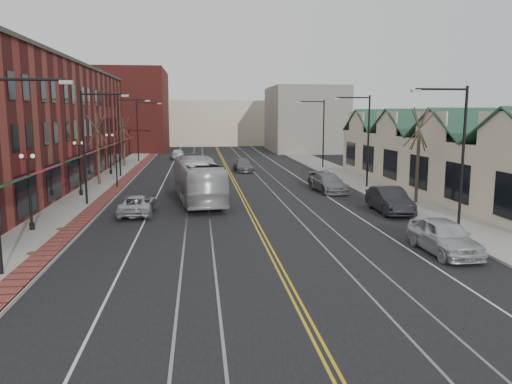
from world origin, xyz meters
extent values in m
plane|color=black|center=(0.00, 0.00, 0.00)|extent=(160.00, 160.00, 0.00)
cube|color=gray|center=(-12.00, 20.00, 0.07)|extent=(4.00, 120.00, 0.15)
cube|color=gray|center=(12.00, 20.00, 0.07)|extent=(4.00, 120.00, 0.15)
cube|color=maroon|center=(-19.00, 27.00, 5.50)|extent=(10.00, 50.00, 11.00)
cube|color=beige|center=(18.00, 20.00, 2.30)|extent=(8.00, 36.00, 4.60)
cube|color=maroon|center=(-16.00, 70.00, 7.00)|extent=(14.00, 18.00, 14.00)
cube|color=beige|center=(0.00, 85.00, 4.50)|extent=(22.00, 14.00, 9.00)
cube|color=slate|center=(15.00, 65.00, 5.50)|extent=(12.00, 16.00, 11.00)
cylinder|color=black|center=(-10.00, 0.00, 7.95)|extent=(3.00, 0.12, 0.12)
cube|color=#999999|center=(-8.50, 0.00, 7.85)|extent=(0.50, 0.25, 0.15)
cylinder|color=black|center=(-11.50, 16.00, 4.15)|extent=(0.16, 0.16, 8.00)
cylinder|color=black|center=(-10.00, 16.00, 7.95)|extent=(3.00, 0.12, 0.12)
cube|color=#999999|center=(-8.50, 16.00, 7.85)|extent=(0.50, 0.25, 0.15)
cylinder|color=black|center=(-11.50, 32.00, 4.15)|extent=(0.16, 0.16, 8.00)
cylinder|color=black|center=(-10.00, 32.00, 7.95)|extent=(3.00, 0.12, 0.12)
cube|color=#999999|center=(-8.50, 32.00, 7.85)|extent=(0.50, 0.25, 0.15)
cylinder|color=black|center=(-11.50, 48.00, 4.15)|extent=(0.16, 0.16, 8.00)
cylinder|color=black|center=(-10.00, 48.00, 7.95)|extent=(3.00, 0.12, 0.12)
cube|color=#999999|center=(-8.50, 48.00, 7.85)|extent=(0.50, 0.25, 0.15)
cylinder|color=black|center=(11.50, 6.00, 4.15)|extent=(0.16, 0.16, 8.00)
cylinder|color=black|center=(10.00, 6.00, 7.95)|extent=(3.00, 0.12, 0.12)
cube|color=#999999|center=(8.50, 6.00, 7.85)|extent=(0.50, 0.25, 0.15)
cylinder|color=black|center=(11.50, 22.00, 4.15)|extent=(0.16, 0.16, 8.00)
cylinder|color=black|center=(10.00, 22.00, 7.95)|extent=(3.00, 0.12, 0.12)
cube|color=#999999|center=(8.50, 22.00, 7.85)|extent=(0.50, 0.25, 0.15)
cylinder|color=black|center=(11.50, 38.00, 4.15)|extent=(0.16, 0.16, 8.00)
cylinder|color=black|center=(10.00, 38.00, 7.95)|extent=(3.00, 0.12, 0.12)
cube|color=#999999|center=(8.50, 38.00, 7.85)|extent=(0.50, 0.25, 0.15)
cylinder|color=black|center=(-12.80, 8.00, 0.35)|extent=(0.28, 0.28, 0.40)
cylinder|color=black|center=(-12.80, 8.00, 2.15)|extent=(0.14, 0.14, 4.00)
cube|color=black|center=(-12.80, 8.00, 4.15)|extent=(0.60, 0.06, 0.06)
sphere|color=white|center=(-13.10, 8.00, 4.30)|extent=(0.24, 0.24, 0.24)
sphere|color=white|center=(-12.50, 8.00, 4.30)|extent=(0.24, 0.24, 0.24)
cylinder|color=black|center=(-12.80, 20.00, 0.35)|extent=(0.28, 0.28, 0.40)
cylinder|color=black|center=(-12.80, 20.00, 2.15)|extent=(0.14, 0.14, 4.00)
cube|color=black|center=(-12.80, 20.00, 4.15)|extent=(0.60, 0.06, 0.06)
sphere|color=white|center=(-13.10, 20.00, 4.30)|extent=(0.24, 0.24, 0.24)
sphere|color=white|center=(-12.50, 20.00, 4.30)|extent=(0.24, 0.24, 0.24)
cylinder|color=black|center=(-12.80, 34.00, 0.35)|extent=(0.28, 0.28, 0.40)
cylinder|color=black|center=(-12.80, 34.00, 2.15)|extent=(0.14, 0.14, 4.00)
cube|color=black|center=(-12.80, 34.00, 4.15)|extent=(0.60, 0.06, 0.06)
sphere|color=white|center=(-13.10, 34.00, 4.30)|extent=(0.24, 0.24, 0.24)
sphere|color=white|center=(-12.50, 34.00, 4.30)|extent=(0.24, 0.24, 0.24)
cylinder|color=#382B21|center=(-12.50, 26.00, 2.60)|extent=(0.24, 0.24, 4.90)
cylinder|color=#382B21|center=(-12.50, 26.00, 5.15)|extent=(0.58, 1.37, 2.90)
cylinder|color=#382B21|center=(-12.50, 26.00, 5.15)|extent=(1.60, 0.66, 2.78)
cylinder|color=#382B21|center=(-12.50, 26.00, 5.15)|extent=(0.53, 1.23, 2.96)
cylinder|color=#382B21|center=(-12.50, 26.00, 5.15)|extent=(1.69, 1.03, 2.64)
cylinder|color=#382B21|center=(-12.50, 26.00, 5.15)|extent=(1.78, 1.29, 2.48)
cylinder|color=#382B21|center=(-12.50, 42.00, 2.42)|extent=(0.24, 0.24, 4.55)
cylinder|color=#382B21|center=(-12.50, 42.00, 4.80)|extent=(0.55, 1.28, 2.69)
cylinder|color=#382B21|center=(-12.50, 42.00, 4.80)|extent=(1.49, 0.62, 2.58)
cylinder|color=#382B21|center=(-12.50, 42.00, 4.80)|extent=(0.50, 1.15, 2.75)
cylinder|color=#382B21|center=(-12.50, 42.00, 4.80)|extent=(1.57, 0.97, 2.45)
cylinder|color=#382B21|center=(-12.50, 42.00, 4.80)|extent=(1.66, 1.20, 2.30)
cylinder|color=#382B21|center=(12.50, 14.00, 2.78)|extent=(0.24, 0.24, 5.25)
cylinder|color=#382B21|center=(12.50, 14.00, 5.50)|extent=(0.61, 1.46, 3.10)
cylinder|color=#382B21|center=(12.50, 14.00, 5.50)|extent=(1.70, 0.70, 2.97)
cylinder|color=#382B21|center=(12.50, 14.00, 5.50)|extent=(0.56, 1.31, 3.17)
cylinder|color=#382B21|center=(12.50, 14.00, 5.50)|extent=(1.80, 1.10, 2.82)
cylinder|color=#382B21|center=(12.50, 14.00, 5.50)|extent=(1.90, 1.37, 2.65)
cylinder|color=#592D19|center=(-11.20, 3.00, 0.16)|extent=(0.60, 0.60, 0.02)
cylinder|color=#592D19|center=(-11.20, 8.00, 0.16)|extent=(0.60, 0.60, 0.02)
cylinder|color=black|center=(-10.60, 24.00, 1.75)|extent=(0.12, 0.12, 3.20)
imported|color=black|center=(-10.60, 24.00, 3.50)|extent=(0.18, 0.15, 0.90)
imported|color=#BBBABD|center=(-3.49, 16.87, 1.61)|extent=(4.07, 11.80, 3.22)
imported|color=#ABABB2|center=(-7.50, 12.27, 0.67)|extent=(2.24, 4.83, 1.34)
imported|color=#B9BCC0|center=(8.19, 1.31, 0.84)|extent=(2.02, 4.93, 1.67)
imported|color=black|center=(9.30, 11.03, 0.85)|extent=(1.94, 5.23, 1.71)
imported|color=slate|center=(7.50, 20.17, 0.78)|extent=(2.70, 5.57, 1.56)
imported|color=black|center=(7.50, 22.98, 0.71)|extent=(1.71, 4.19, 1.42)
imported|color=black|center=(-4.19, 42.73, 0.78)|extent=(2.07, 4.84, 1.55)
imported|color=slate|center=(1.62, 35.73, 0.68)|extent=(2.20, 4.82, 1.37)
imported|color=silver|center=(-6.42, 51.92, 0.76)|extent=(2.08, 4.59, 1.53)
camera|label=1|loc=(-3.38, -20.68, 6.69)|focal=35.00mm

